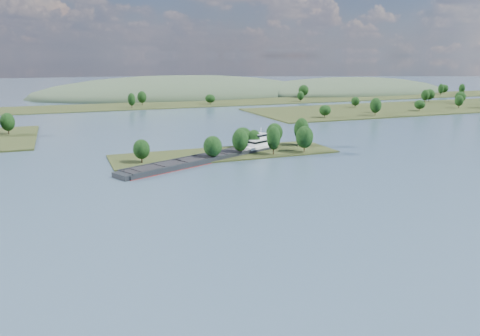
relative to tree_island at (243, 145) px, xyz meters
name	(u,v)px	position (x,y,z in m)	size (l,w,h in m)	color
ground	(286,189)	(-8.06, -59.17, -3.96)	(1800.00, 1800.00, 0.00)	#3E566B
tree_island	(243,145)	(0.00, 0.00, 0.00)	(100.00, 31.42, 14.44)	#293316
right_bank	(434,106)	(223.12, 120.52, -3.00)	(320.00, 90.00, 14.53)	#293316
back_shoreline	(151,105)	(0.16, 220.71, -3.31)	(900.00, 60.00, 14.45)	#293316
hill_east	(348,92)	(251.94, 290.83, -3.96)	(260.00, 140.00, 36.00)	#364831
hill_west	(180,95)	(51.94, 320.83, -3.96)	(320.00, 160.00, 44.00)	#364831
cargo_barge	(214,156)	(-15.97, -7.09, -2.58)	(77.54, 42.53, 10.95)	black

